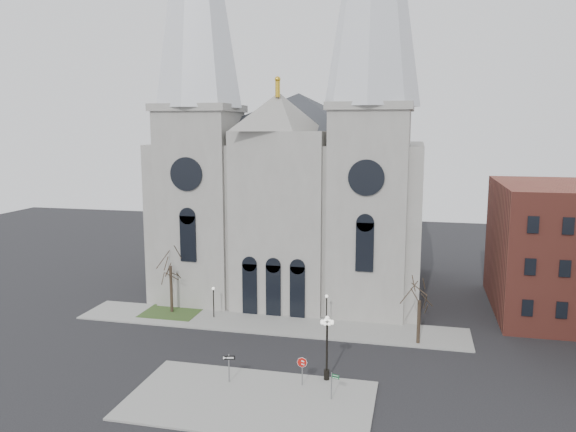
% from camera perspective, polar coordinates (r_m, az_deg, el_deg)
% --- Properties ---
extents(ground, '(160.00, 160.00, 0.00)m').
position_cam_1_polar(ground, '(48.65, -5.61, -15.18)').
color(ground, black).
rests_on(ground, ground).
extents(sidewalk_near, '(18.00, 10.00, 0.14)m').
position_cam_1_polar(sidewalk_near, '(43.49, -3.89, -18.14)').
color(sidewalk_near, gray).
rests_on(sidewalk_near, ground).
extents(sidewalk_far, '(40.00, 6.00, 0.14)m').
position_cam_1_polar(sidewalk_far, '(58.38, -2.09, -10.86)').
color(sidewalk_far, gray).
rests_on(sidewalk_far, ground).
extents(grass_patch, '(6.00, 5.00, 0.18)m').
position_cam_1_polar(grass_patch, '(62.89, -11.70, -9.56)').
color(grass_patch, '#324C20').
rests_on(grass_patch, ground).
extents(cathedral, '(33.00, 26.66, 54.00)m').
position_cam_1_polar(cathedral, '(66.45, 0.52, 7.77)').
color(cathedral, gray).
rests_on(cathedral, ground).
extents(bg_building_brick, '(14.00, 18.00, 14.00)m').
position_cam_1_polar(bg_building_brick, '(67.07, 26.25, -3.03)').
color(bg_building_brick, brown).
rests_on(bg_building_brick, ground).
extents(tree_left, '(3.20, 3.20, 7.50)m').
position_cam_1_polar(tree_left, '(61.38, -11.87, -4.69)').
color(tree_left, '#2D2219').
rests_on(tree_left, ground).
extents(tree_right, '(3.20, 3.20, 6.00)m').
position_cam_1_polar(tree_right, '(53.25, 13.22, -8.09)').
color(tree_right, '#2D2219').
rests_on(tree_right, ground).
extents(ped_lamp_left, '(0.32, 0.32, 3.26)m').
position_cam_1_polar(ped_lamp_left, '(59.89, -7.58, -8.14)').
color(ped_lamp_left, black).
rests_on(ped_lamp_left, sidewalk_far).
extents(ped_lamp_right, '(0.32, 0.32, 3.26)m').
position_cam_1_polar(ped_lamp_right, '(56.91, 3.94, -9.00)').
color(ped_lamp_right, black).
rests_on(ped_lamp_right, sidewalk_far).
extents(stop_sign, '(0.77, 0.34, 2.29)m').
position_cam_1_polar(stop_sign, '(44.69, 1.46, -14.90)').
color(stop_sign, slate).
rests_on(stop_sign, sidewalk_near).
extents(globe_lamp, '(1.37, 1.37, 5.25)m').
position_cam_1_polar(globe_lamp, '(45.09, 3.98, -12.43)').
color(globe_lamp, black).
rests_on(globe_lamp, sidewalk_near).
extents(one_way_sign, '(0.96, 0.32, 2.27)m').
position_cam_1_polar(one_way_sign, '(45.52, -6.03, -14.66)').
color(one_way_sign, slate).
rests_on(one_way_sign, sidewalk_near).
extents(street_name_sign, '(0.64, 0.22, 2.06)m').
position_cam_1_polar(street_name_sign, '(42.91, 4.55, -16.61)').
color(street_name_sign, slate).
rests_on(street_name_sign, sidewalk_near).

